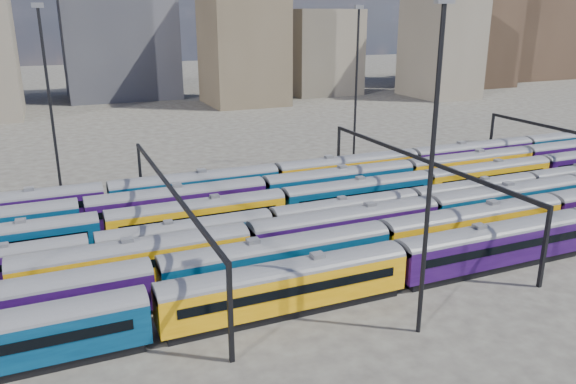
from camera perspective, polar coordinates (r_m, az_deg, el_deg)
name	(u,v)px	position (r m, az deg, el deg)	size (l,w,h in m)	color
ground	(342,230)	(66.68, 5.55, -3.84)	(500.00, 500.00, 0.00)	#3D3933
rake_0	(494,241)	(59.34, 20.21, -4.70)	(156.18, 3.26, 5.50)	black
rake_1	(472,222)	(63.73, 18.23, -2.91)	(112.62, 3.30, 5.57)	black
rake_2	(431,210)	(66.31, 14.31, -1.82)	(132.33, 3.23, 5.44)	black
rake_3	(346,210)	(66.01, 5.89, -1.83)	(93.81, 2.75, 4.62)	black
rake_4	(283,202)	(67.72, -0.54, -0.98)	(125.05, 3.05, 5.14)	black
rake_5	(340,180)	(76.30, 5.29, 1.22)	(109.74, 3.21, 5.42)	black
rake_6	(276,176)	(77.64, -1.21, 1.65)	(135.51, 3.30, 5.58)	black
gantry_1	(170,196)	(57.93, -11.92, -0.38)	(0.35, 40.35, 8.03)	black
gantry_2	(417,166)	(69.74, 12.96, 2.62)	(0.35, 40.35, 8.03)	black
mast_1	(50,101)	(76.96, -23.05, 8.53)	(1.40, 0.50, 25.60)	black
mast_2	(432,163)	(42.20, 14.38, 2.84)	(1.40, 0.50, 25.60)	black
mast_3	(356,82)	(90.94, 6.95, 11.00)	(1.40, 0.50, 25.60)	black
skyline	(467,24)	(209.29, 17.73, 15.93)	(399.22, 60.48, 50.03)	#665B4C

